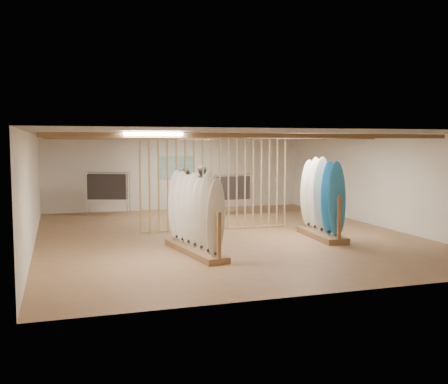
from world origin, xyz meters
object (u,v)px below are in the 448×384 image
object	(u,v)px
clothing_rack_b	(232,188)
shopper_a	(202,188)
shopper_b	(187,190)
rack_left	(195,226)
rack_right	(322,212)
clothing_rack_a	(108,187)

from	to	relation	value
clothing_rack_b	shopper_a	world-z (taller)	shopper_a
shopper_b	clothing_rack_b	bearing A→B (deg)	28.76
rack_left	rack_right	size ratio (longest dim) A/B	1.21
clothing_rack_a	shopper_a	distance (m)	3.37
rack_left	clothing_rack_b	world-z (taller)	rack_left
rack_right	shopper_b	size ratio (longest dim) A/B	1.17
clothing_rack_a	clothing_rack_b	xyz separation A→B (m)	(4.28, -1.04, -0.07)
shopper_b	rack_right	bearing A→B (deg)	-50.72
rack_left	shopper_a	world-z (taller)	shopper_a
rack_right	clothing_rack_b	size ratio (longest dim) A/B	1.54
rack_left	shopper_b	distance (m)	5.62
rack_left	shopper_a	bearing A→B (deg)	64.44
shopper_a	rack_right	bearing A→B (deg)	127.37
clothing_rack_b	shopper_b	bearing A→B (deg)	-162.12
clothing_rack_b	shopper_a	xyz separation A→B (m)	(-1.23, -0.40, 0.06)
clothing_rack_a	clothing_rack_b	distance (m)	4.40
shopper_a	clothing_rack_a	bearing A→B (deg)	-10.87
rack_right	clothing_rack_a	distance (m)	8.08
rack_left	shopper_b	xyz separation A→B (m)	(1.14, 5.49, 0.32)
shopper_b	clothing_rack_a	bearing A→B (deg)	155.18
rack_right	shopper_a	size ratio (longest dim) A/B	1.11
clothing_rack_a	rack_left	bearing A→B (deg)	-59.68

